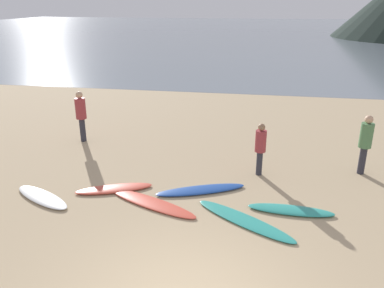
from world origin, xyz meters
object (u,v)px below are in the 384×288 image
at_px(surfboard_0, 42,197).
at_px(person_0, 260,145).
at_px(person_2, 81,112).
at_px(surfboard_1, 114,189).
at_px(surfboard_4, 244,220).
at_px(surfboard_2, 152,203).
at_px(surfboard_3, 201,190).
at_px(surfboard_5, 291,210).
at_px(person_1, 366,140).

bearing_deg(surfboard_0, person_0, 52.23).
height_order(surfboard_0, person_2, person_2).
relative_size(surfboard_0, surfboard_1, 0.99).
height_order(surfboard_4, person_2, person_2).
bearing_deg(surfboard_0, surfboard_1, 53.08).
relative_size(surfboard_2, surfboard_3, 1.09).
height_order(surfboard_2, surfboard_4, surfboard_2).
distance_m(surfboard_0, surfboard_3, 4.09).
height_order(surfboard_5, person_2, person_2).
distance_m(surfboard_3, surfboard_4, 1.78).
bearing_deg(person_0, person_2, -52.47).
relative_size(surfboard_5, person_1, 1.15).
height_order(surfboard_0, surfboard_3, surfboard_3).
xyz_separation_m(surfboard_0, surfboard_4, (5.15, -0.19, -0.01)).
bearing_deg(surfboard_1, surfboard_4, -38.75).
bearing_deg(surfboard_2, person_0, 64.36).
relative_size(surfboard_1, person_0, 1.31).
height_order(surfboard_4, surfboard_5, surfboard_5).
bearing_deg(surfboard_1, person_1, -4.40).
bearing_deg(surfboard_0, surfboard_5, 31.91).
distance_m(surfboard_1, surfboard_5, 4.59).
xyz_separation_m(surfboard_4, person_1, (3.22, 3.27, 1.01)).
distance_m(surfboard_2, surfboard_5, 3.40).
xyz_separation_m(surfboard_1, person_0, (3.79, 1.69, 0.87)).
height_order(surfboard_3, person_2, person_2).
height_order(surfboard_1, person_0, person_0).
xyz_separation_m(surfboard_1, surfboard_5, (4.58, -0.33, 0.00)).
distance_m(surfboard_1, person_0, 4.24).
bearing_deg(surfboard_3, surfboard_2, -164.01).
bearing_deg(surfboard_1, person_0, 0.77).
distance_m(surfboard_3, person_2, 5.82).
bearing_deg(surfboard_5, surfboard_2, -173.98).
xyz_separation_m(surfboard_3, person_2, (-4.78, 3.16, 1.03)).
xyz_separation_m(surfboard_1, person_2, (-2.49, 3.50, 1.03)).
height_order(surfboard_0, surfboard_1, surfboard_1).
bearing_deg(surfboard_4, person_2, 176.16).
xyz_separation_m(surfboard_3, person_0, (1.50, 1.36, 0.87)).
relative_size(surfboard_1, person_1, 1.15).
distance_m(surfboard_4, surfboard_5, 1.25).
bearing_deg(surfboard_2, surfboard_0, -152.40).
distance_m(surfboard_0, surfboard_2, 2.85).
bearing_deg(surfboard_5, person_1, 52.83).
bearing_deg(person_2, person_0, -14.20).
bearing_deg(surfboard_2, surfboard_3, 62.75).
relative_size(person_0, person_1, 0.88).
height_order(surfboard_1, surfboard_2, surfboard_1).
distance_m(surfboard_2, surfboard_4, 2.35).
xyz_separation_m(surfboard_0, surfboard_3, (3.93, 1.11, 0.00)).
bearing_deg(surfboard_1, person_2, 102.16).
bearing_deg(surfboard_3, surfboard_4, -70.52).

